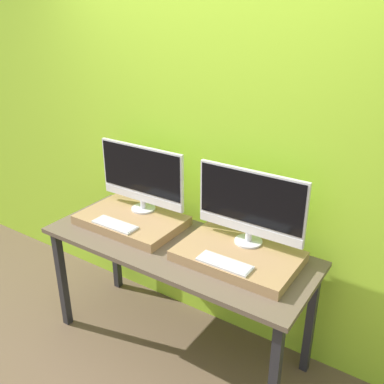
# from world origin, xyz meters

# --- Properties ---
(ground_plane) EXTENTS (12.00, 12.00, 0.00)m
(ground_plane) POSITION_xyz_m (0.00, 0.00, 0.00)
(ground_plane) COLOR brown
(wall_back) EXTENTS (8.00, 0.04, 2.60)m
(wall_back) POSITION_xyz_m (0.00, 0.73, 1.30)
(wall_back) COLOR #9ED12D
(wall_back) RESTS_ON ground_plane
(workbench) EXTENTS (1.73, 0.66, 0.80)m
(workbench) POSITION_xyz_m (0.00, 0.33, 0.71)
(workbench) COLOR brown
(workbench) RESTS_ON ground_plane
(wooden_riser_left) EXTENTS (0.69, 0.44, 0.06)m
(wooden_riser_left) POSITION_xyz_m (-0.40, 0.38, 0.83)
(wooden_riser_left) COLOR #99754C
(wooden_riser_left) RESTS_ON workbench
(monitor_left) EXTENTS (0.67, 0.17, 0.46)m
(monitor_left) POSITION_xyz_m (-0.40, 0.50, 1.10)
(monitor_left) COLOR silver
(monitor_left) RESTS_ON wooden_riser_left
(keyboard_left) EXTENTS (0.31, 0.11, 0.01)m
(keyboard_left) POSITION_xyz_m (-0.40, 0.22, 0.86)
(keyboard_left) COLOR silver
(keyboard_left) RESTS_ON wooden_riser_left
(wooden_riser_right) EXTENTS (0.69, 0.44, 0.06)m
(wooden_riser_right) POSITION_xyz_m (0.40, 0.38, 0.83)
(wooden_riser_right) COLOR #99754C
(wooden_riser_right) RESTS_ON workbench
(monitor_right) EXTENTS (0.67, 0.17, 0.46)m
(monitor_right) POSITION_xyz_m (0.40, 0.50, 1.10)
(monitor_right) COLOR silver
(monitor_right) RESTS_ON wooden_riser_right
(keyboard_right) EXTENTS (0.31, 0.11, 0.01)m
(keyboard_right) POSITION_xyz_m (0.40, 0.22, 0.86)
(keyboard_right) COLOR silver
(keyboard_right) RESTS_ON wooden_riser_right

